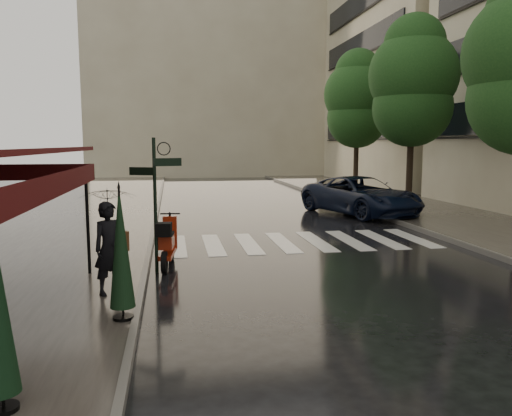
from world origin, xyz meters
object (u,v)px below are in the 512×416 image
object	(u,v)px
pedestrian_with_umbrella	(108,207)
parked_car	(360,196)
parasol_back	(121,248)
scooter	(167,244)

from	to	relation	value
pedestrian_with_umbrella	parked_car	distance (m)	13.66
pedestrian_with_umbrella	parasol_back	xyz separation A→B (m)	(0.35, -1.47, -0.49)
pedestrian_with_umbrella	parked_car	bearing A→B (deg)	14.74
scooter	parked_car	world-z (taller)	parked_car
scooter	parasol_back	xyz separation A→B (m)	(-0.70, -3.84, 0.73)
parked_car	pedestrian_with_umbrella	bearing A→B (deg)	-149.35
pedestrian_with_umbrella	parasol_back	distance (m)	1.59
parked_car	parasol_back	distance (m)	14.56
parked_car	parasol_back	xyz separation A→B (m)	(-8.65, -11.70, 0.51)
scooter	parked_car	size ratio (longest dim) A/B	0.33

